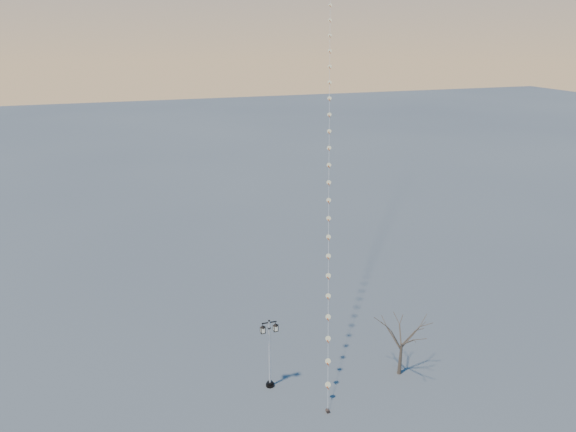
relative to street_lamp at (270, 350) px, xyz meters
name	(u,v)px	position (x,y,z in m)	size (l,w,h in m)	color
ground	(333,415)	(2.72, -3.58, -2.62)	(300.00, 300.00, 0.00)	#575958
street_lamp	(270,350)	(0.00, 0.00, 0.00)	(1.20, 0.53, 4.73)	black
bare_tree	(402,335)	(8.27, -1.38, 0.25)	(2.49, 2.49, 4.13)	brown
kite_train	(331,12)	(10.09, 16.21, 19.66)	(15.70, 39.56, 44.71)	#37271F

